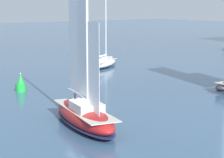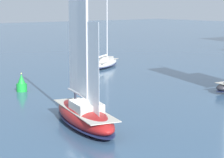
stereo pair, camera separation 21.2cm
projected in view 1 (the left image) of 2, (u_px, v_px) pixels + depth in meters
ground_plane at (84, 126)px, 37.25m from camera, size 400.00×400.00×0.00m
sailboat_main at (84, 113)px, 37.04m from camera, size 11.38×5.58×15.06m
sailboat_moored_far_slip at (105, 63)px, 72.07m from camera, size 6.30×8.26×11.37m
channel_buoy at (21, 84)px, 52.02m from camera, size 1.26×1.26×2.26m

